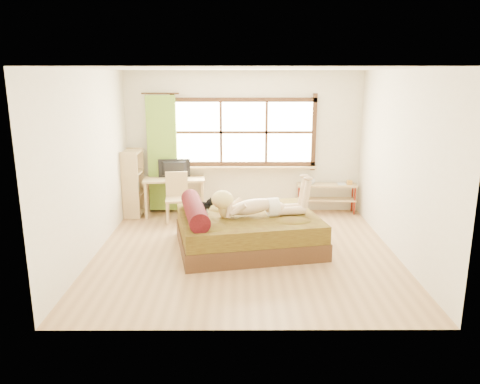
{
  "coord_description": "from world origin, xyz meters",
  "views": [
    {
      "loc": [
        -0.1,
        -6.68,
        2.63
      ],
      "look_at": [
        -0.08,
        0.2,
        0.89
      ],
      "focal_mm": 35.0,
      "sensor_mm": 36.0,
      "label": 1
    }
  ],
  "objects_px": {
    "pipe_shelf": "(327,192)",
    "bookshelf": "(133,183)",
    "desk": "(174,183)",
    "kitten": "(202,205)",
    "chair": "(177,194)",
    "woman": "(258,196)",
    "bed": "(245,230)"
  },
  "relations": [
    {
      "from": "desk",
      "to": "bookshelf",
      "type": "height_order",
      "value": "bookshelf"
    },
    {
      "from": "bed",
      "to": "desk",
      "type": "xyz_separation_m",
      "value": [
        -1.32,
        1.76,
        0.34
      ]
    },
    {
      "from": "woman",
      "to": "chair",
      "type": "distance_m",
      "value": 2.05
    },
    {
      "from": "bed",
      "to": "bookshelf",
      "type": "relative_size",
      "value": 1.9
    },
    {
      "from": "woman",
      "to": "kitten",
      "type": "distance_m",
      "value": 0.9
    },
    {
      "from": "bed",
      "to": "bookshelf",
      "type": "distance_m",
      "value": 2.7
    },
    {
      "from": "kitten",
      "to": "bed",
      "type": "bearing_deg",
      "value": -20.52
    },
    {
      "from": "kitten",
      "to": "chair",
      "type": "relative_size",
      "value": 0.35
    },
    {
      "from": "woman",
      "to": "desk",
      "type": "xyz_separation_m",
      "value": [
        -1.52,
        1.8,
        -0.22
      ]
    },
    {
      "from": "chair",
      "to": "desk",
      "type": "bearing_deg",
      "value": 98.17
    },
    {
      "from": "bed",
      "to": "pipe_shelf",
      "type": "distance_m",
      "value": 2.49
    },
    {
      "from": "desk",
      "to": "bed",
      "type": "bearing_deg",
      "value": -59.02
    },
    {
      "from": "bed",
      "to": "kitten",
      "type": "relative_size",
      "value": 7.57
    },
    {
      "from": "kitten",
      "to": "bookshelf",
      "type": "relative_size",
      "value": 0.25
    },
    {
      "from": "bed",
      "to": "chair",
      "type": "distance_m",
      "value": 1.86
    },
    {
      "from": "kitten",
      "to": "desk",
      "type": "bearing_deg",
      "value": 100.24
    },
    {
      "from": "kitten",
      "to": "pipe_shelf",
      "type": "distance_m",
      "value": 2.9
    },
    {
      "from": "woman",
      "to": "desk",
      "type": "relative_size",
      "value": 1.23
    },
    {
      "from": "bed",
      "to": "woman",
      "type": "bearing_deg",
      "value": -22.38
    },
    {
      "from": "kitten",
      "to": "chair",
      "type": "height_order",
      "value": "chair"
    },
    {
      "from": "pipe_shelf",
      "to": "bookshelf",
      "type": "height_order",
      "value": "bookshelf"
    },
    {
      "from": "pipe_shelf",
      "to": "chair",
      "type": "bearing_deg",
      "value": -168.17
    },
    {
      "from": "chair",
      "to": "bookshelf",
      "type": "relative_size",
      "value": 0.71
    },
    {
      "from": "bed",
      "to": "chair",
      "type": "height_order",
      "value": "chair"
    },
    {
      "from": "woman",
      "to": "pipe_shelf",
      "type": "xyz_separation_m",
      "value": [
        1.42,
        1.92,
        -0.42
      ]
    },
    {
      "from": "woman",
      "to": "bed",
      "type": "bearing_deg",
      "value": 157.62
    },
    {
      "from": "pipe_shelf",
      "to": "bookshelf",
      "type": "bearing_deg",
      "value": -175.04
    },
    {
      "from": "desk",
      "to": "chair",
      "type": "height_order",
      "value": "chair"
    },
    {
      "from": "bed",
      "to": "chair",
      "type": "xyz_separation_m",
      "value": [
        -1.22,
        1.39,
        0.21
      ]
    },
    {
      "from": "chair",
      "to": "pipe_shelf",
      "type": "bearing_deg",
      "value": 3.91
    },
    {
      "from": "woman",
      "to": "chair",
      "type": "height_order",
      "value": "woman"
    },
    {
      "from": "desk",
      "to": "kitten",
      "type": "bearing_deg",
      "value": -74.4
    }
  ]
}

